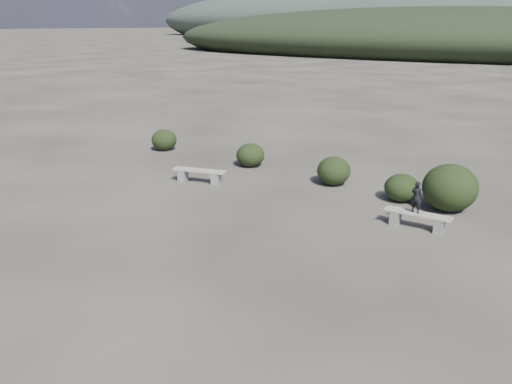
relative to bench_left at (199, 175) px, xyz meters
The scene contains 9 objects.
ground 7.57m from the bench_left, 51.04° to the right, with size 1200.00×1200.00×0.00m, color #2D2923.
bench_left is the anchor object (origin of this frame).
bench_right 8.04m from the bench_left, ahead, with size 1.90×0.49×0.47m.
seated_person 7.98m from the bench_left, ahead, with size 0.34×0.22×0.94m, color black.
shrub_a 2.94m from the bench_left, 85.16° to the left, with size 1.17×1.17×0.96m, color black.
shrub_b 4.96m from the bench_left, 32.16° to the left, with size 1.22×1.22×1.05m, color black.
shrub_c 7.22m from the bench_left, 18.65° to the left, with size 1.14×1.14×0.92m, color black.
shrub_d 8.68m from the bench_left, 15.41° to the left, with size 1.70×1.70×1.49m, color black.
shrub_f 5.52m from the bench_left, 147.97° to the left, with size 1.16×1.16×0.98m, color black.
Camera 1 is at (7.05, -7.47, 5.60)m, focal length 35.00 mm.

